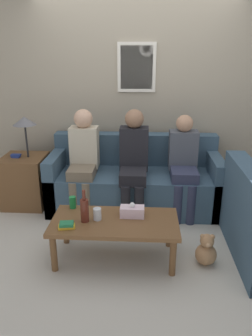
{
  "coord_description": "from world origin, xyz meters",
  "views": [
    {
      "loc": [
        0.12,
        -3.36,
        1.92
      ],
      "look_at": [
        -0.07,
        -0.11,
        0.73
      ],
      "focal_mm": 35.0,
      "sensor_mm": 36.0,
      "label": 1
    }
  ],
  "objects_px": {
    "wine_bottle": "(85,210)",
    "drinking_glass": "(97,214)",
    "person_left": "(83,156)",
    "person_right": "(183,161)",
    "teddy_bear": "(206,251)",
    "coffee_table": "(115,225)",
    "person_middle": "(134,158)",
    "couch_main": "(135,182)"
  },
  "relations": [
    {
      "from": "wine_bottle",
      "to": "person_middle",
      "type": "relative_size",
      "value": 0.25
    },
    {
      "from": "couch_main",
      "to": "coffee_table",
      "type": "relative_size",
      "value": 1.76
    },
    {
      "from": "wine_bottle",
      "to": "person_middle",
      "type": "distance_m",
      "value": 1.1
    },
    {
      "from": "wine_bottle",
      "to": "teddy_bear",
      "type": "relative_size",
      "value": 1.0
    },
    {
      "from": "couch_main",
      "to": "teddy_bear",
      "type": "height_order",
      "value": "couch_main"
    },
    {
      "from": "teddy_bear",
      "to": "person_right",
      "type": "bearing_deg",
      "value": 96.87
    },
    {
      "from": "wine_bottle",
      "to": "person_right",
      "type": "height_order",
      "value": "person_right"
    },
    {
      "from": "teddy_bear",
      "to": "person_left",
      "type": "bearing_deg",
      "value": 141.08
    },
    {
      "from": "drinking_glass",
      "to": "person_left",
      "type": "relative_size",
      "value": 0.09
    },
    {
      "from": "wine_bottle",
      "to": "person_right",
      "type": "bearing_deg",
      "value": 46.23
    },
    {
      "from": "teddy_bear",
      "to": "person_middle",
      "type": "bearing_deg",
      "value": 125.19
    },
    {
      "from": "drinking_glass",
      "to": "person_middle",
      "type": "bearing_deg",
      "value": 72.5
    },
    {
      "from": "wine_bottle",
      "to": "drinking_glass",
      "type": "height_order",
      "value": "wine_bottle"
    },
    {
      "from": "drinking_glass",
      "to": "teddy_bear",
      "type": "xyz_separation_m",
      "value": [
        1.03,
        -0.06,
        -0.33
      ]
    },
    {
      "from": "coffee_table",
      "to": "person_middle",
      "type": "distance_m",
      "value": 1.04
    },
    {
      "from": "wine_bottle",
      "to": "person_left",
      "type": "xyz_separation_m",
      "value": [
        -0.2,
        1.06,
        0.17
      ]
    },
    {
      "from": "drinking_glass",
      "to": "person_left",
      "type": "distance_m",
      "value": 1.09
    },
    {
      "from": "couch_main",
      "to": "coffee_table",
      "type": "xyz_separation_m",
      "value": [
        -0.15,
        -1.15,
        0.03
      ]
    },
    {
      "from": "person_middle",
      "to": "teddy_bear",
      "type": "distance_m",
      "value": 1.37
    },
    {
      "from": "couch_main",
      "to": "wine_bottle",
      "type": "relative_size",
      "value": 6.65
    },
    {
      "from": "wine_bottle",
      "to": "drinking_glass",
      "type": "xyz_separation_m",
      "value": [
        0.11,
        0.04,
        -0.06
      ]
    },
    {
      "from": "person_middle",
      "to": "person_right",
      "type": "bearing_deg",
      "value": 4.5
    },
    {
      "from": "coffee_table",
      "to": "person_right",
      "type": "distance_m",
      "value": 1.29
    },
    {
      "from": "wine_bottle",
      "to": "drinking_glass",
      "type": "relative_size",
      "value": 2.76
    },
    {
      "from": "person_left",
      "to": "wine_bottle",
      "type": "bearing_deg",
      "value": -79.41
    },
    {
      "from": "person_left",
      "to": "teddy_bear",
      "type": "distance_m",
      "value": 1.8
    },
    {
      "from": "couch_main",
      "to": "drinking_glass",
      "type": "relative_size",
      "value": 18.36
    },
    {
      "from": "drinking_glass",
      "to": "person_left",
      "type": "bearing_deg",
      "value": 106.87
    },
    {
      "from": "wine_bottle",
      "to": "person_left",
      "type": "bearing_deg",
      "value": 100.59
    },
    {
      "from": "coffee_table",
      "to": "teddy_bear",
      "type": "relative_size",
      "value": 3.78
    },
    {
      "from": "person_right",
      "to": "teddy_bear",
      "type": "relative_size",
      "value": 3.78
    },
    {
      "from": "wine_bottle",
      "to": "person_left",
      "type": "height_order",
      "value": "person_left"
    },
    {
      "from": "teddy_bear",
      "to": "couch_main",
      "type": "bearing_deg",
      "value": 120.72
    },
    {
      "from": "coffee_table",
      "to": "person_right",
      "type": "xyz_separation_m",
      "value": [
        0.73,
        1.02,
        0.31
      ]
    },
    {
      "from": "person_right",
      "to": "teddy_bear",
      "type": "height_order",
      "value": "person_right"
    },
    {
      "from": "wine_bottle",
      "to": "drinking_glass",
      "type": "distance_m",
      "value": 0.13
    },
    {
      "from": "coffee_table",
      "to": "wine_bottle",
      "type": "xyz_separation_m",
      "value": [
        -0.27,
        -0.03,
        0.17
      ]
    },
    {
      "from": "coffee_table",
      "to": "drinking_glass",
      "type": "relative_size",
      "value": 10.42
    },
    {
      "from": "person_middle",
      "to": "teddy_bear",
      "type": "height_order",
      "value": "person_middle"
    },
    {
      "from": "person_middle",
      "to": "teddy_bear",
      "type": "xyz_separation_m",
      "value": [
        0.72,
        -1.02,
        -0.56
      ]
    },
    {
      "from": "coffee_table",
      "to": "drinking_glass",
      "type": "height_order",
      "value": "drinking_glass"
    },
    {
      "from": "coffee_table",
      "to": "wine_bottle",
      "type": "relative_size",
      "value": 3.77
    }
  ]
}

